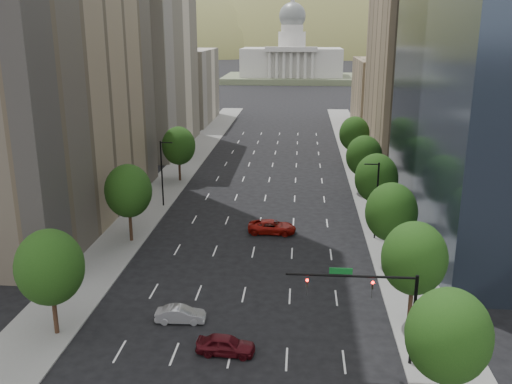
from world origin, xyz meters
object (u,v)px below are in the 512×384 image
(traffic_signal, at_px, (379,298))
(capitol, at_px, (292,62))
(car_maroon, at_px, (226,345))
(car_silver, at_px, (181,314))
(car_red_far, at_px, (272,227))

(traffic_signal, height_order, capitol, capitol)
(car_maroon, bearing_deg, car_silver, 48.47)
(capitol, bearing_deg, car_red_far, -89.50)
(traffic_signal, relative_size, capitol, 0.15)
(traffic_signal, bearing_deg, capitol, 92.74)
(car_silver, bearing_deg, capitol, -4.17)
(capitol, xyz_separation_m, car_red_far, (1.70, -193.73, -7.80))
(capitol, xyz_separation_m, car_silver, (-4.67, -215.00, -7.90))
(traffic_signal, bearing_deg, car_maroon, 178.09)
(car_maroon, relative_size, car_red_far, 0.78)
(car_silver, height_order, car_red_far, car_red_far)
(capitol, relative_size, car_red_far, 10.66)
(car_maroon, height_order, car_red_far, car_red_far)
(car_silver, bearing_deg, traffic_signal, -110.13)
(car_red_far, bearing_deg, car_silver, 164.58)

